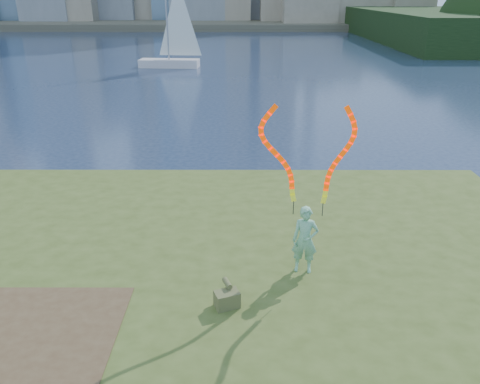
{
  "coord_description": "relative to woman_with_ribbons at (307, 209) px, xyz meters",
  "views": [
    {
      "loc": [
        1.56,
        -9.61,
        6.31
      ],
      "look_at": [
        1.54,
        1.0,
        1.77
      ],
      "focal_mm": 35.0,
      "sensor_mm": 36.0,
      "label": 1
    }
  ],
  "objects": [
    {
      "name": "ground",
      "position": [
        -2.91,
        0.99,
        -2.24
      ],
      "size": [
        320.0,
        320.0,
        0.0
      ],
      "primitive_type": "plane",
      "color": "#1A2741",
      "rests_on": "ground"
    },
    {
      "name": "dirt_patch",
      "position": [
        -5.11,
        -2.21,
        -1.43
      ],
      "size": [
        3.2,
        3.0,
        0.02
      ],
      "primitive_type": "cube",
      "color": "#47331E",
      "rests_on": "grassy_knoll"
    },
    {
      "name": "woman_with_ribbons",
      "position": [
        0.0,
        0.0,
        0.0
      ],
      "size": [
        1.98,
        0.47,
        3.89
      ],
      "rotation": [
        0.0,
        0.0,
        -0.15
      ],
      "color": "#167E43",
      "rests_on": "grassy_knoll"
    },
    {
      "name": "canvas_bag",
      "position": [
        -1.62,
        -1.28,
        -1.26
      ],
      "size": [
        0.53,
        0.6,
        0.43
      ],
      "rotation": [
        0.0,
        0.0,
        0.37
      ],
      "color": "#464B2A",
      "rests_on": "grassy_knoll"
    },
    {
      "name": "sailboat",
      "position": [
        -7.6,
        35.07,
        -0.76
      ],
      "size": [
        5.75,
        2.21,
        8.64
      ],
      "rotation": [
        0.0,
        0.0,
        -0.09
      ],
      "color": "silver",
      "rests_on": "ground"
    },
    {
      "name": "far_shore",
      "position": [
        -2.91,
        95.99,
        -1.64
      ],
      "size": [
        320.0,
        40.0,
        1.2
      ],
      "primitive_type": "cube",
      "color": "#4A4536",
      "rests_on": "ground"
    },
    {
      "name": "grassy_knoll",
      "position": [
        -2.91,
        -1.3,
        -1.9
      ],
      "size": [
        20.0,
        18.0,
        0.8
      ],
      "color": "#3C4C1B",
      "rests_on": "ground"
    }
  ]
}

